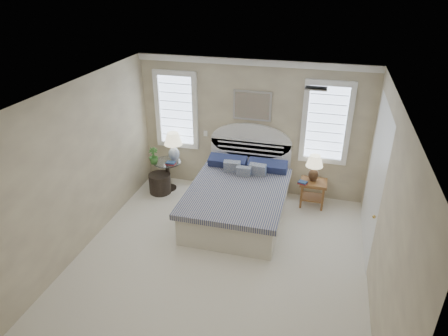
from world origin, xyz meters
TOP-DOWN VIEW (x-y plane):
  - floor at (0.00, 0.00)m, footprint 4.50×5.00m
  - ceiling at (0.00, 0.00)m, footprint 4.50×5.00m
  - wall_back at (0.00, 2.50)m, footprint 4.50×0.02m
  - wall_left at (-2.25, 0.00)m, footprint 0.02×5.00m
  - wall_right at (2.25, 0.00)m, footprint 0.02×5.00m
  - crown_molding at (0.00, 2.46)m, footprint 4.50×0.08m
  - hvac_vent at (1.20, 0.80)m, footprint 0.30×0.20m
  - switch_plate at (-0.95, 2.48)m, footprint 0.08×0.01m
  - window_left at (-1.55, 2.48)m, footprint 0.90×0.06m
  - window_right at (1.40, 2.48)m, footprint 0.90×0.06m
  - painting at (0.00, 2.46)m, footprint 0.74×0.04m
  - closet_door at (2.23, 1.20)m, footprint 0.02×1.80m
  - bed at (0.00, 1.46)m, footprint 1.72×2.28m
  - side_table_left at (-1.65, 2.05)m, footprint 0.56×0.56m
  - nightstand_right at (1.30, 2.15)m, footprint 0.50×0.40m
  - floor_pot at (-1.76, 1.87)m, footprint 0.58×0.58m
  - lamp_left at (-1.54, 2.17)m, footprint 0.45×0.45m
  - lamp_right at (1.27, 2.19)m, footprint 0.33×0.33m
  - potted_plant at (-1.87, 1.91)m, footprint 0.24×0.24m
  - books_left at (-1.53, 1.95)m, footprint 0.20×0.15m
  - books_right at (1.10, 2.00)m, footprint 0.19×0.16m

SIDE VIEW (x-z plane):
  - floor at x=0.00m, z-range -0.01..0.01m
  - floor_pot at x=-1.76m, z-range 0.00..0.41m
  - bed at x=0.00m, z-range -0.35..1.12m
  - nightstand_right at x=1.30m, z-range 0.12..0.65m
  - side_table_left at x=-1.65m, z-range 0.07..0.70m
  - books_right at x=1.10m, z-range 0.53..0.58m
  - books_left at x=-1.53m, z-range 0.63..0.68m
  - potted_plant at x=-1.87m, z-range 0.63..0.96m
  - lamp_right at x=1.27m, z-range 0.59..1.11m
  - lamp_left at x=-1.54m, z-range 0.70..1.30m
  - switch_plate at x=-0.95m, z-range 1.09..1.21m
  - closet_door at x=2.23m, z-range 0.00..2.40m
  - wall_back at x=0.00m, z-range 0.00..2.70m
  - wall_left at x=-2.25m, z-range 0.00..2.70m
  - wall_right at x=2.25m, z-range 0.00..2.70m
  - window_left at x=-1.55m, z-range 0.80..2.40m
  - window_right at x=1.40m, z-range 0.80..2.40m
  - painting at x=0.00m, z-range 1.53..2.11m
  - crown_molding at x=0.00m, z-range 2.58..2.70m
  - hvac_vent at x=1.20m, z-range 2.67..2.69m
  - ceiling at x=0.00m, z-range 2.70..2.71m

